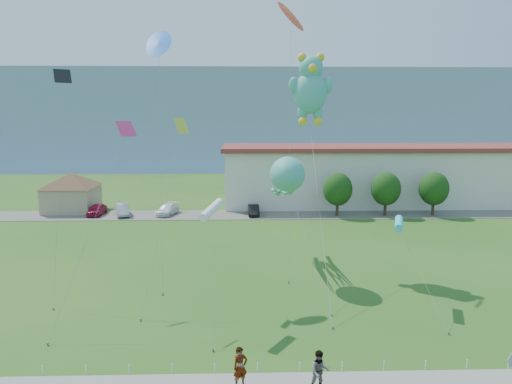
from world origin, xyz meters
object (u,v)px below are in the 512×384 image
pedestrian_left (240,367)px  pedestrian_right (320,371)px  parked_car_red (97,209)px  parked_car_white (168,209)px  octopus_kite (286,182)px  warehouse (433,173)px  teddy_bear_kite (311,88)px  pavilion (71,188)px  parked_car_black (254,210)px  parked_car_silver (122,210)px

pedestrian_left → pedestrian_right: 3.47m
parked_car_red → parked_car_white: (8.77, 0.05, -0.05)m
parked_car_white → octopus_kite: (12.79, -22.15, 6.42)m
warehouse → teddy_bear_kite: 37.35m
pavilion → parked_car_black: bearing=-8.0°
warehouse → pedestrian_left: (-27.80, -46.57, -3.11)m
warehouse → parked_car_white: 38.33m
warehouse → parked_car_silver: bearing=-168.0°
parked_car_black → teddy_bear_kite: teddy_bear_kite is taller
parked_car_black → octopus_kite: 22.55m
pavilion → octopus_kite: size_ratio=0.68×
parked_car_silver → pavilion: bearing=137.8°
warehouse → parked_car_white: (-37.18, -8.70, -3.41)m
warehouse → teddy_bear_kite: (-22.24, -28.22, 10.22)m
pedestrian_right → parked_car_black: pedestrian_right is taller
warehouse → pedestrian_left: size_ratio=33.21×
pavilion → octopus_kite: 35.93m
pavilion → parked_car_red: pavilion is taller
parked_car_white → octopus_kite: bearing=-46.1°
pavilion → parked_car_black: (23.63, -3.33, -2.33)m
parked_car_red → parked_car_black: bearing=-1.4°
pedestrian_left → pavilion: bearing=93.8°
warehouse → parked_car_red: warehouse is taller
pedestrian_right → parked_car_black: bearing=88.7°
pedestrian_right → teddy_bear_kite: teddy_bear_kite is taller
parked_car_white → octopus_kite: size_ratio=0.33×
pedestrian_right → teddy_bear_kite: bearing=79.2°
pedestrian_right → teddy_bear_kite: size_ratio=0.11×
pavilion → pedestrian_left: (22.20, -40.57, -2.01)m
parked_car_white → parked_car_black: parked_car_white is taller
parked_car_silver → warehouse: bearing=-7.1°
pavilion → pedestrian_right: size_ratio=4.97×
warehouse → pedestrian_right: (-24.36, -47.01, -3.10)m
pedestrian_left → pedestrian_right: size_ratio=0.99×
pedestrian_left → octopus_kite: size_ratio=0.13×
parked_car_white → octopus_kite: 26.37m
parked_car_red → parked_car_white: size_ratio=0.91×
pavilion → warehouse: bearing=6.8°
parked_car_white → parked_car_silver: bearing=-161.9°
octopus_kite → pedestrian_right: bearing=-89.9°
pedestrian_right → parked_car_white: bearing=104.1°
pavilion → octopus_kite: (25.62, -24.85, 4.11)m
pedestrian_right → parked_car_silver: pedestrian_right is taller
teddy_bear_kite → octopus_kite: bearing=-129.2°
parked_car_silver → teddy_bear_kite: size_ratio=0.26×
parked_car_red → teddy_bear_kite: size_ratio=0.24×
warehouse → pedestrian_right: warehouse is taller
warehouse → octopus_kite: 39.44m
pavilion → parked_car_red: 5.40m
octopus_kite → teddy_bear_kite: size_ratio=0.80×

